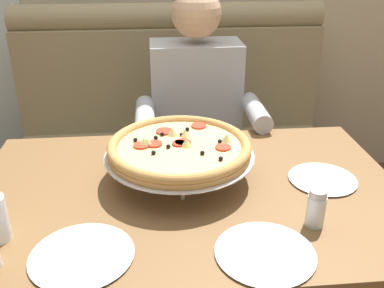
% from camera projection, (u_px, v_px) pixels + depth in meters
% --- Properties ---
extents(booth_bench, '(1.60, 0.78, 1.13)m').
position_uv_depth(booth_bench, '(174.00, 154.00, 2.27)').
color(booth_bench, '#998966').
rests_on(booth_bench, ground_plane).
extents(dining_table, '(1.32, 0.86, 0.73)m').
position_uv_depth(dining_table, '(189.00, 213.00, 1.36)').
color(dining_table, brown).
rests_on(dining_table, ground_plane).
extents(diner_main, '(0.54, 0.64, 1.27)m').
position_uv_depth(diner_main, '(198.00, 118.00, 1.91)').
color(diner_main, '#2D3342').
rests_on(diner_main, ground_plane).
extents(pizza, '(0.47, 0.47, 0.14)m').
position_uv_depth(pizza, '(179.00, 148.00, 1.34)').
color(pizza, silver).
rests_on(pizza, dining_table).
extents(shaker_oregano, '(0.05, 0.05, 0.11)m').
position_uv_depth(shaker_oregano, '(316.00, 210.00, 1.14)').
color(shaker_oregano, white).
rests_on(shaker_oregano, dining_table).
extents(plate_near_left, '(0.25, 0.25, 0.02)m').
position_uv_depth(plate_near_left, '(82.00, 253.00, 1.04)').
color(plate_near_left, white).
rests_on(plate_near_left, dining_table).
extents(plate_near_right, '(0.22, 0.22, 0.02)m').
position_uv_depth(plate_near_right, '(323.00, 177.00, 1.37)').
color(plate_near_right, white).
rests_on(plate_near_right, dining_table).
extents(plate_far_side, '(0.25, 0.25, 0.02)m').
position_uv_depth(plate_far_side, '(265.00, 251.00, 1.05)').
color(plate_far_side, white).
rests_on(plate_far_side, dining_table).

